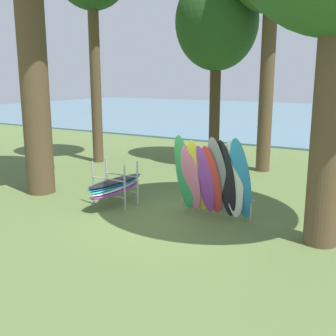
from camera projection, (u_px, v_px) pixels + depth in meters
ground_plane at (170, 218)px, 10.58m from camera, size 80.00×80.00×0.00m
tree_far_left_back at (217, 24)px, 16.41m from camera, size 3.31×3.31×7.58m
leaning_board_pile at (212, 179)px, 10.47m from camera, size 2.21×0.86×2.16m
board_storage_rack at (116, 186)px, 11.55m from camera, size 1.15×2.13×1.25m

